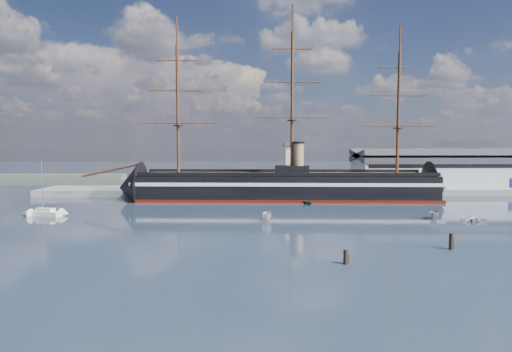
{
  "coord_description": "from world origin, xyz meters",
  "views": [
    {
      "loc": [
        -11.77,
        -68.31,
        16.78
      ],
      "look_at": [
        -9.51,
        35.0,
        9.0
      ],
      "focal_mm": 30.0,
      "sensor_mm": 36.0,
      "label": 1
    }
  ],
  "objects": [
    {
      "name": "ground",
      "position": [
        0.0,
        40.0,
        0.0
      ],
      "size": [
        600.0,
        600.0,
        0.0
      ],
      "primitive_type": "plane",
      "color": "#1B283B",
      "rests_on": "ground"
    },
    {
      "name": "quay",
      "position": [
        10.0,
        76.0,
        0.0
      ],
      "size": [
        180.0,
        18.0,
        2.0
      ],
      "primitive_type": "cube",
      "color": "slate",
      "rests_on": "ground"
    },
    {
      "name": "warehouse",
      "position": [
        58.0,
        80.0,
        7.98
      ],
      "size": [
        63.0,
        21.0,
        11.6
      ],
      "color": "#B7BABC",
      "rests_on": "ground"
    },
    {
      "name": "quay_tower",
      "position": [
        3.0,
        73.0,
        9.75
      ],
      "size": [
        5.0,
        5.0,
        15.0
      ],
      "color": "silver",
      "rests_on": "ground"
    },
    {
      "name": "warship",
      "position": [
        -1.93,
        60.0,
        4.04
      ],
      "size": [
        113.25,
        20.54,
        53.94
      ],
      "rotation": [
        0.0,
        0.0,
        -0.05
      ],
      "color": "black",
      "rests_on": "ground"
    },
    {
      "name": "sailboat",
      "position": [
        -58.87,
        31.67,
        0.82
      ],
      "size": [
        8.4,
        4.84,
        12.91
      ],
      "rotation": [
        0.0,
        0.0,
        -0.33
      ],
      "color": "#EBECCD",
      "rests_on": "ground"
    },
    {
      "name": "motorboat_a",
      "position": [
        -7.37,
        23.2,
        0.0
      ],
      "size": [
        6.26,
        2.58,
        2.46
      ],
      "primitive_type": "imported",
      "rotation": [
        0.0,
        0.0,
        -0.05
      ],
      "color": "beige",
      "rests_on": "ground"
    },
    {
      "name": "motorboat_c",
      "position": [
        30.05,
        25.28,
        0.0
      ],
      "size": [
        6.08,
        4.66,
        2.31
      ],
      "primitive_type": "imported",
      "rotation": [
        0.0,
        0.0,
        -0.51
      ],
      "color": "gray",
      "rests_on": "ground"
    },
    {
      "name": "motorboat_d",
      "position": [
        4.94,
        48.0,
        0.0
      ],
      "size": [
        4.75,
        5.76,
        1.96
      ],
      "primitive_type": "imported",
      "rotation": [
        0.0,
        0.0,
        1.02
      ],
      "color": "#0D3322",
      "rests_on": "ground"
    },
    {
      "name": "motorboat_e",
      "position": [
        37.53,
        22.06,
        0.0
      ],
      "size": [
        2.93,
        3.32,
        1.49
      ],
      "primitive_type": "imported",
      "rotation": [
        0.0,
        0.0,
        0.93
      ],
      "color": "white",
      "rests_on": "ground"
    },
    {
      "name": "piling_near_mid",
      "position": [
        2.03,
        -9.99,
        0.0
      ],
      "size": [
        0.64,
        0.64,
        2.76
      ],
      "primitive_type": "cylinder",
      "color": "black",
      "rests_on": "ground"
    },
    {
      "name": "piling_near_right",
      "position": [
        20.73,
        -2.07,
        0.0
      ],
      "size": [
        0.64,
        0.64,
        3.32
      ],
      "primitive_type": "cylinder",
      "color": "black",
      "rests_on": "ground"
    }
  ]
}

